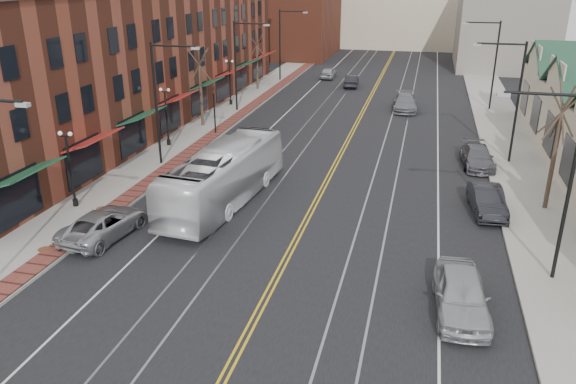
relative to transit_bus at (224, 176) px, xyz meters
The scene contains 31 objects.
ground 12.00m from the transit_bus, 65.14° to the right, with size 160.00×160.00×0.00m, color black.
sidewalk_left 11.67m from the transit_bus, 127.24° to the left, with size 4.00×120.00×0.15m, color gray.
sidewalk_right 19.40m from the transit_bus, 28.44° to the left, with size 4.00×120.00×0.15m, color gray.
building_left 21.77m from the transit_bus, 130.82° to the left, with size 10.00×50.00×11.00m, color brown.
backdrop_left 60.46m from the transit_bus, 100.52° to the left, with size 14.00×18.00×14.00m, color brown.
backdrop_mid 74.43m from the transit_bus, 86.15° to the left, with size 22.00×14.00×9.00m, color #BCAA90.
backdrop_right 57.91m from the transit_bus, 69.75° to the left, with size 12.00×16.00×11.00m, color slate.
streetlight_l_1 8.68m from the transit_bus, 139.25° to the left, with size 3.33×0.25×8.00m.
streetlight_l_2 22.32m from the transit_bus, 105.91° to the left, with size 3.33×0.25×8.00m.
streetlight_l_3 37.85m from the transit_bus, 99.23° to the left, with size 3.33×0.25×8.00m.
streetlight_r_0 17.09m from the transit_bus, 16.62° to the right, with size 3.33×0.25×8.00m.
streetlight_r_1 19.87m from the transit_bus, 34.94° to the left, with size 3.33×0.25×8.00m.
streetlight_r_2 31.77m from the transit_bus, 59.47° to the left, with size 3.33×0.25×8.00m.
lamppost_l_1 8.31m from the transit_bus, 160.31° to the right, with size 0.84×0.28×4.27m.
lamppost_l_2 12.08m from the transit_bus, 130.27° to the left, with size 0.84×0.28×4.27m.
lamppost_l_3 24.49m from the transit_bus, 108.58° to the left, with size 0.84×0.28×4.27m.
tree_left_near 17.06m from the transit_bus, 116.25° to the left, with size 1.78×1.37×6.48m.
tree_left_far 32.14m from the transit_bus, 103.51° to the left, with size 1.66×1.28×6.02m.
tree_right_mid 17.92m from the transit_bus, 10.39° to the left, with size 1.90×1.46×6.93m.
manhole_mid 10.06m from the transit_bus, 128.51° to the right, with size 0.60×0.60×0.02m, color #592D19.
manhole_far 6.95m from the transit_bus, 155.76° to the right, with size 0.60×0.60×0.02m, color #592D19.
traffic_signal 14.37m from the transit_bus, 112.97° to the left, with size 0.18×0.15×3.80m.
transit_bus is the anchor object (origin of this frame).
parked_suv 7.14m from the transit_bus, 127.37° to the right, with size 2.33×5.06×1.41m, color #9DA0A4.
parked_car_a 15.06m from the transit_bus, 33.38° to the right, with size 1.95×4.84×1.65m, color #A5A9AD.
parked_car_b 14.47m from the transit_bus, ahead, with size 1.54×4.41×1.45m, color black.
parked_car_c 17.43m from the transit_bus, 34.76° to the left, with size 1.89×4.64×1.35m, color #59595F.
parked_car_d 17.55m from the transit_bus, 35.32° to the left, with size 1.70×4.23×1.44m, color black.
distant_car_left 35.58m from the transit_bus, 86.27° to the left, with size 1.40×4.01×1.32m, color black.
distant_car_right 26.84m from the transit_bus, 70.97° to the left, with size 2.10×5.18×1.50m, color slate.
distant_car_far 40.25m from the transit_bus, 91.66° to the left, with size 1.63×4.05×1.38m, color #9C9EA3.
Camera 1 is at (5.55, -17.04, 12.38)m, focal length 35.00 mm.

